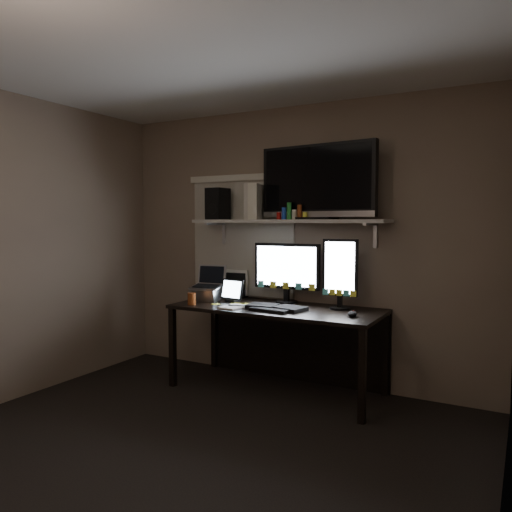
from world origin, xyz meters
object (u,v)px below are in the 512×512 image
Objects in this scene: mouse at (352,314)px; game_console at (256,202)px; desk at (282,325)px; tablet at (233,291)px; tv at (317,182)px; speaker at (218,204)px; keyboard at (276,307)px; monitor_portrait at (340,274)px; cup at (192,299)px; laptop at (206,284)px; monitor_landscape at (287,272)px.

mouse is 0.36× the size of game_console.
tablet reaches higher than desk.
tv is 1.01m from speaker.
keyboard is at bearing -5.69° from tablet.
monitor_portrait is 2.02× the size of speaker.
game_console is (-0.34, 0.26, 0.89)m from keyboard.
monitor_portrait reaches higher than cup.
speaker is (-1.42, 0.29, 0.88)m from mouse.
tv reaches higher than speaker.
speaker is at bearing 164.27° from keyboard.
laptop is 1.07× the size of speaker.
game_console reaches higher than mouse.
monitor_portrait is 2.47× the size of tablet.
tablet is (-0.51, 0.13, 0.09)m from keyboard.
cup is 0.36× the size of speaker.
desk is 6.07× the size of speaker.
desk is 5.64× the size of game_console.
cup is at bearing -85.99° from speaker.
mouse reaches higher than keyboard.
tablet is at bearing 170.06° from keyboard.
cup reaches higher than keyboard.
tablet is 0.23× the size of tv.
keyboard is 4.82× the size of cup.
monitor_landscape is 0.76m from laptop.
tablet is at bearing -27.77° from speaker.
desk is at bearing 147.41° from mouse.
speaker is (-0.99, -0.03, -0.17)m from tv.
tv is (0.74, 0.18, 0.96)m from tablet.
keyboard is 0.66m from mouse.
laptop is (-0.72, -0.12, 0.34)m from desk.
monitor_portrait is at bearing 16.03° from tablet.
mouse is at bearing -8.62° from speaker.
laptop is (-1.43, 0.10, 0.14)m from mouse.
mouse is 1.42m from cup.
monitor_portrait is at bearing 18.89° from cup.
laptop is 2.99× the size of cup.
speaker is at bearing 153.71° from mouse.
game_console is at bearing 46.14° from cup.
game_console is at bearing -165.52° from monitor_landscape.
game_console is at bearing 146.58° from keyboard.
laptop is at bearing -161.60° from tv.
tablet is (-1.17, 0.14, 0.09)m from mouse.
monitor_landscape reaches higher than cup.
keyboard is 0.48× the size of tv.
cup is (-1.22, -0.42, -0.25)m from monitor_portrait.
desk is at bearing -2.11° from speaker.
mouse is 0.38× the size of speaker.
desk is 15.86× the size of mouse.
keyboard is at bearing -17.38° from speaker.
game_console is (-1.00, 0.27, 0.89)m from mouse.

